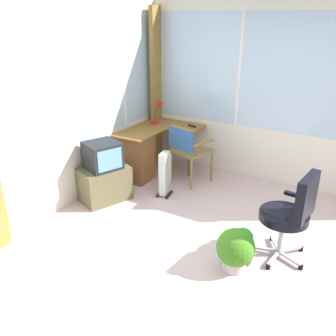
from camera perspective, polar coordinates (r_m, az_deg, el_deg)
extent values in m
cube|color=beige|center=(4.07, 8.56, -13.53)|extent=(5.25, 5.42, 0.06)
cube|color=silver|center=(4.99, -15.53, -1.25)|extent=(4.25, 0.06, 0.79)
cube|color=silver|center=(4.64, -17.14, 12.49)|extent=(4.16, 0.06, 1.63)
cube|color=silver|center=(4.57, -18.58, 23.64)|extent=(4.25, 0.06, 0.18)
cube|color=white|center=(4.37, -21.25, 11.34)|extent=(0.04, 0.07, 1.63)
cube|color=white|center=(4.93, -13.47, 13.45)|extent=(0.04, 0.07, 1.63)
cube|color=white|center=(5.57, -7.29, 14.93)|extent=(0.04, 0.07, 1.63)
cube|color=silver|center=(5.71, 17.27, 1.67)|extent=(0.06, 4.42, 0.79)
cube|color=silver|center=(5.41, 18.81, 13.69)|extent=(0.06, 4.34, 1.63)
cube|color=silver|center=(5.35, 20.15, 23.23)|extent=(0.06, 4.42, 0.18)
cube|color=white|center=(5.61, 11.28, 14.75)|extent=(0.07, 0.04, 1.63)
cube|color=olive|center=(6.15, -1.78, 12.53)|extent=(0.34, 0.09, 2.50)
cube|color=olive|center=(5.74, -3.06, 6.23)|extent=(1.24, 0.53, 0.02)
cube|color=olive|center=(5.80, 2.92, 6.39)|extent=(0.53, 0.44, 0.02)
cube|color=brown|center=(5.56, -5.22, 1.56)|extent=(0.40, 0.49, 0.69)
cylinder|color=#4C4C51|center=(5.65, 3.38, 2.02)|extent=(0.04, 0.04, 0.70)
cylinder|color=#4C4C51|center=(5.55, -8.22, 1.42)|extent=(0.04, 0.04, 0.70)
cylinder|color=red|center=(5.96, -2.15, 7.09)|extent=(0.13, 0.13, 0.02)
cylinder|color=red|center=(5.93, -2.17, 7.98)|extent=(0.02, 0.02, 0.17)
cylinder|color=red|center=(5.92, -1.68, 9.68)|extent=(0.02, 0.07, 0.17)
cone|color=red|center=(5.93, -1.09, 10.06)|extent=(0.13, 0.13, 0.12)
cube|color=black|center=(5.79, 3.79, 6.60)|extent=(0.09, 0.16, 0.02)
cylinder|color=olive|center=(5.55, 6.88, 0.18)|extent=(0.04, 0.04, 0.47)
cylinder|color=olive|center=(5.82, 3.66, 1.44)|extent=(0.04, 0.04, 0.47)
cylinder|color=olive|center=(5.25, 3.68, -1.07)|extent=(0.04, 0.04, 0.47)
cylinder|color=olive|center=(5.54, 0.45, 0.32)|extent=(0.04, 0.04, 0.47)
cube|color=olive|center=(5.44, 3.74, 2.72)|extent=(0.60, 0.60, 0.04)
cube|color=olive|center=(5.23, 2.09, 4.33)|extent=(0.16, 0.42, 0.38)
cube|color=#30578E|center=(5.22, 2.10, 4.53)|extent=(0.19, 0.45, 0.32)
cube|color=olive|center=(5.24, 5.50, 3.93)|extent=(0.42, 0.17, 0.03)
cube|color=olive|center=(5.53, 2.16, 5.06)|extent=(0.42, 0.17, 0.03)
cube|color=#B7B7BF|center=(4.03, 16.25, -13.43)|extent=(0.28, 0.07, 0.02)
cylinder|color=black|center=(3.94, 15.43, -14.72)|extent=(0.05, 0.05, 0.05)
cube|color=#B7B7BF|center=(4.08, 18.54, -13.29)|extent=(0.15, 0.27, 0.02)
cylinder|color=black|center=(4.03, 20.11, -14.41)|extent=(0.05, 0.05, 0.05)
cube|color=#B7B7BF|center=(4.21, 18.61, -12.00)|extent=(0.23, 0.21, 0.02)
cylinder|color=black|center=(4.30, 20.14, -11.81)|extent=(0.05, 0.05, 0.05)
cube|color=#B7B7BF|center=(4.25, 16.50, -11.36)|extent=(0.26, 0.17, 0.02)
cylinder|color=black|center=(4.38, 16.01, -10.57)|extent=(0.05, 0.05, 0.05)
cube|color=#B7B7BF|center=(4.14, 15.02, -12.19)|extent=(0.09, 0.28, 0.02)
cylinder|color=black|center=(4.16, 13.03, -12.17)|extent=(0.05, 0.05, 0.05)
cylinder|color=#B7B7BF|center=(4.03, 17.33, -10.05)|extent=(0.05, 0.05, 0.38)
cylinder|color=black|center=(3.91, 17.73, -7.20)|extent=(0.50, 0.50, 0.09)
cube|color=black|center=(3.74, 20.91, -4.38)|extent=(0.43, 0.13, 0.45)
cube|color=black|center=(4.08, 19.27, -4.02)|extent=(0.07, 0.22, 0.04)
cube|color=black|center=(3.62, 16.47, -7.23)|extent=(0.07, 0.22, 0.04)
cube|color=brown|center=(5.04, -9.93, -2.45)|extent=(0.76, 0.64, 0.47)
cube|color=black|center=(4.88, -10.27, 1.96)|extent=(0.54, 0.53, 0.36)
cube|color=#5E93D6|center=(4.71, -9.10, 1.26)|extent=(0.32, 0.13, 0.28)
cube|color=#262628|center=(4.99, -8.70, 0.78)|extent=(0.32, 0.30, 0.07)
cube|color=silver|center=(4.97, -0.92, -1.22)|extent=(0.04, 0.10, 0.61)
cube|color=silver|center=(5.00, -0.74, -1.03)|extent=(0.04, 0.10, 0.61)
cube|color=silver|center=(5.04, -0.57, -0.85)|extent=(0.04, 0.10, 0.61)
cube|color=silver|center=(5.07, -0.40, -0.67)|extent=(0.04, 0.10, 0.61)
cube|color=silver|center=(5.11, -0.23, -0.49)|extent=(0.04, 0.10, 0.61)
cube|color=black|center=(5.16, 0.17, -4.22)|extent=(0.23, 0.07, 0.03)
cube|color=black|center=(5.20, -1.28, -3.97)|extent=(0.23, 0.07, 0.03)
cube|color=silver|center=(5.13, -0.07, -0.01)|extent=(0.07, 0.10, 0.43)
cylinder|color=beige|center=(3.85, 10.34, -14.59)|extent=(0.24, 0.24, 0.11)
sphere|color=#3E8320|center=(3.73, 10.56, -12.16)|extent=(0.39, 0.39, 0.39)
sphere|color=green|center=(3.74, 11.64, -10.74)|extent=(0.21, 0.21, 0.21)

